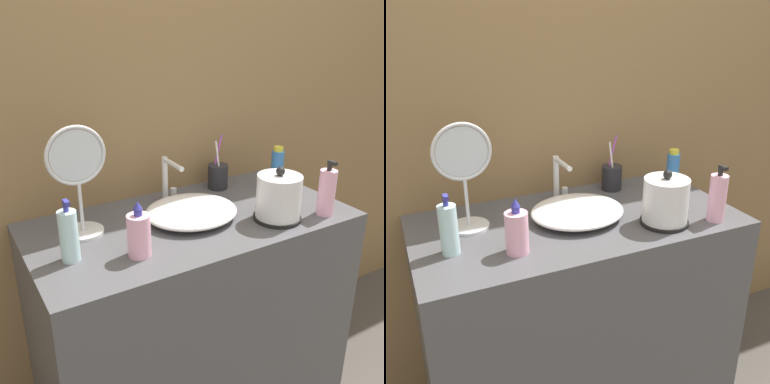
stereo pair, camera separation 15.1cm
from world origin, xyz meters
TOP-DOWN VIEW (x-y plane):
  - wall_back at (0.00, 0.58)m, footprint 6.00×0.04m
  - vanity_counter at (0.00, 0.28)m, footprint 1.12×0.56m
  - sink_basin at (0.00, 0.29)m, footprint 0.32×0.29m
  - faucet at (0.01, 0.46)m, footprint 0.06×0.14m
  - electric_kettle at (0.25, 0.13)m, footprint 0.16×0.16m
  - toothbrush_cup at (0.24, 0.48)m, footprint 0.08×0.08m
  - lotion_bottle at (-0.44, 0.22)m, footprint 0.05×0.05m
  - shampoo_bottle at (0.42, 0.08)m, footprint 0.06×0.06m
  - mouthwash_bottle at (0.45, 0.37)m, footprint 0.05×0.05m
  - hand_cream_bottle at (-0.26, 0.15)m, footprint 0.07×0.07m
  - vanity_mirror at (-0.36, 0.37)m, footprint 0.19×0.13m

SIDE VIEW (x-z plane):
  - vanity_counter at x=0.00m, z-range 0.00..0.84m
  - sink_basin at x=0.00m, z-range 0.84..0.89m
  - toothbrush_cup at x=0.24m, z-range 0.78..1.00m
  - hand_cream_bottle at x=-0.26m, z-range 0.82..0.99m
  - electric_kettle at x=0.25m, z-range 0.81..1.00m
  - lotion_bottle at x=-0.44m, z-range 0.82..1.01m
  - mouthwash_bottle at x=0.45m, z-range 0.83..1.00m
  - shampoo_bottle at x=0.42m, z-range 0.82..1.02m
  - faucet at x=0.01m, z-range 0.85..1.02m
  - vanity_mirror at x=-0.36m, z-range 0.85..1.21m
  - wall_back at x=0.00m, z-range 0.00..2.60m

